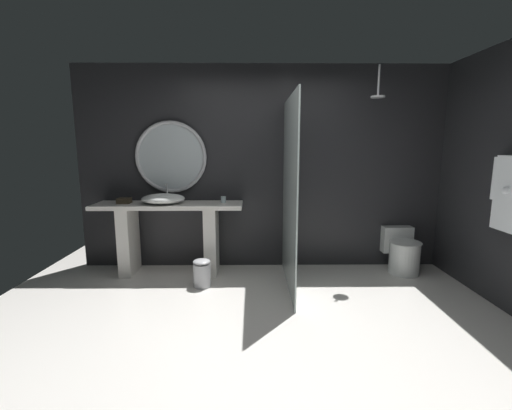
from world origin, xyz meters
name	(u,v)px	position (x,y,z in m)	size (l,w,h in m)	color
ground_plane	(272,341)	(0.00, 0.00, 0.00)	(5.76, 5.76, 0.00)	silver
back_wall_panel	(264,169)	(0.00, 1.90, 1.30)	(4.80, 0.10, 2.60)	#232326
side_wall_right	(506,176)	(2.35, 0.76, 1.30)	(0.10, 2.47, 2.60)	#232326
vanity_counter	(170,230)	(-1.19, 1.59, 0.55)	(1.82, 0.49, 0.89)	silver
vessel_sink	(163,199)	(-1.25, 1.57, 0.96)	(0.52, 0.43, 0.23)	white
tumbler_cup	(223,199)	(-0.52, 1.64, 0.93)	(0.06, 0.06, 0.08)	silver
tissue_box	(124,201)	(-1.75, 1.61, 0.93)	(0.15, 0.13, 0.06)	#3D3323
round_wall_mirror	(171,157)	(-1.19, 1.81, 1.45)	(0.91, 0.05, 0.91)	#B7B7BC
shower_glass_panel	(289,195)	(0.25, 1.17, 1.06)	(0.02, 1.37, 2.12)	silver
rain_shower_head	(378,92)	(1.28, 1.45, 2.20)	(0.16, 0.16, 0.36)	#B7B7BC
toilet	(402,252)	(1.76, 1.59, 0.26)	(0.39, 0.55, 0.55)	white
waste_bin	(202,273)	(-0.74, 1.14, 0.16)	(0.20, 0.20, 0.33)	#B7B7BC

